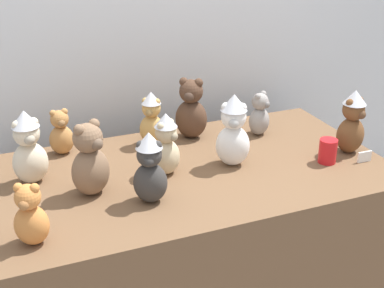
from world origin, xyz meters
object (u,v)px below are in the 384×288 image
(teddy_bear_cream, at_px, (29,148))
(teddy_bear_sand, at_px, (166,145))
(teddy_bear_caramel, at_px, (61,133))
(teddy_bear_chestnut, at_px, (352,123))
(display_table, at_px, (192,237))
(teddy_bear_charcoal, at_px, (150,169))
(teddy_bear_honey, at_px, (152,119))
(party_cup_red, at_px, (328,151))
(teddy_bear_ash, at_px, (260,115))
(teddy_bear_ginger, at_px, (30,216))
(teddy_bear_mocha, at_px, (90,161))
(teddy_bear_snow, at_px, (233,131))
(teddy_bear_cocoa, at_px, (191,110))

(teddy_bear_cream, bearing_deg, teddy_bear_sand, -21.78)
(teddy_bear_caramel, height_order, teddy_bear_cream, teddy_bear_cream)
(teddy_bear_chestnut, bearing_deg, display_table, 158.16)
(teddy_bear_chestnut, distance_m, teddy_bear_charcoal, 1.00)
(teddy_bear_honey, distance_m, teddy_bear_sand, 0.31)
(party_cup_red, bearing_deg, teddy_bear_charcoal, -177.95)
(teddy_bear_sand, bearing_deg, teddy_bear_caramel, 104.34)
(teddy_bear_ash, bearing_deg, teddy_bear_honey, 140.90)
(teddy_bear_chestnut, relative_size, teddy_bear_charcoal, 1.04)
(teddy_bear_ash, bearing_deg, teddy_bear_ginger, 174.95)
(teddy_bear_honey, bearing_deg, teddy_bear_mocha, -102.14)
(teddy_bear_caramel, distance_m, teddy_bear_ginger, 0.71)
(teddy_bear_cream, height_order, teddy_bear_mocha, teddy_bear_cream)
(teddy_bear_chestnut, distance_m, teddy_bear_snow, 0.57)
(teddy_bear_cream, relative_size, teddy_bear_charcoal, 1.09)
(teddy_bear_honey, height_order, teddy_bear_ash, teddy_bear_honey)
(teddy_bear_caramel, height_order, teddy_bear_snow, teddy_bear_snow)
(teddy_bear_snow, height_order, teddy_bear_charcoal, teddy_bear_snow)
(teddy_bear_caramel, relative_size, teddy_bear_ash, 0.99)
(teddy_bear_sand, height_order, party_cup_red, teddy_bear_sand)
(teddy_bear_chestnut, distance_m, teddy_bear_mocha, 1.19)
(teddy_bear_caramel, distance_m, teddy_bear_sand, 0.53)
(party_cup_red, bearing_deg, teddy_bear_cream, 166.29)
(teddy_bear_chestnut, distance_m, party_cup_red, 0.19)
(teddy_bear_caramel, height_order, teddy_bear_cocoa, teddy_bear_cocoa)
(teddy_bear_charcoal, relative_size, party_cup_red, 2.65)
(teddy_bear_cocoa, xyz_separation_m, teddy_bear_sand, (-0.24, -0.32, -0.01))
(display_table, bearing_deg, teddy_bear_sand, 177.74)
(teddy_bear_chestnut, relative_size, teddy_bear_cream, 0.95)
(teddy_bear_caramel, distance_m, teddy_bear_snow, 0.79)
(teddy_bear_ginger, distance_m, teddy_bear_sand, 0.67)
(teddy_bear_chestnut, height_order, teddy_bear_snow, teddy_bear_snow)
(teddy_bear_honey, bearing_deg, teddy_bear_sand, -63.27)
(teddy_bear_caramel, xyz_separation_m, teddy_bear_honey, (0.42, -0.05, 0.03))
(teddy_bear_cocoa, height_order, party_cup_red, teddy_bear_cocoa)
(teddy_bear_ginger, height_order, teddy_bear_snow, teddy_bear_snow)
(teddy_bear_cream, bearing_deg, teddy_bear_honey, 9.12)
(teddy_bear_cream, bearing_deg, teddy_bear_snow, -18.83)
(teddy_bear_chestnut, xyz_separation_m, teddy_bear_charcoal, (-0.99, -0.08, -0.01))
(teddy_bear_mocha, bearing_deg, display_table, -22.75)
(teddy_bear_ginger, bearing_deg, display_table, 48.72)
(teddy_bear_chestnut, bearing_deg, teddy_bear_charcoal, 171.35)
(display_table, distance_m, teddy_bear_mocha, 0.67)
(teddy_bear_chestnut, bearing_deg, teddy_bear_ginger, 174.45)
(teddy_bear_snow, relative_size, teddy_bear_mocha, 1.06)
(teddy_bear_snow, relative_size, party_cup_red, 2.99)
(teddy_bear_ginger, bearing_deg, teddy_bear_caramel, 97.80)
(teddy_bear_charcoal, distance_m, party_cup_red, 0.84)
(teddy_bear_caramel, height_order, teddy_bear_honey, teddy_bear_honey)
(teddy_bear_cocoa, relative_size, party_cup_red, 2.78)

